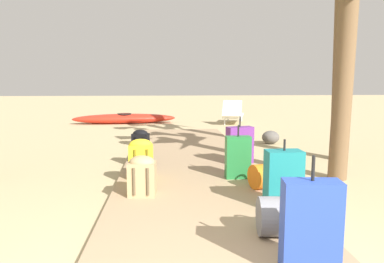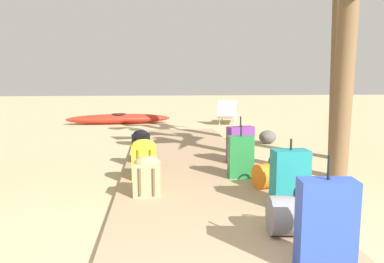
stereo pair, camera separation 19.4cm
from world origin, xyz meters
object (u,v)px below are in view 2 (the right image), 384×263
Objects in this scene: suitcase_purple at (240,145)px; kayak at (119,119)px; suitcase_green at (241,157)px; suitcase_blue at (326,225)px; backpack_yellow at (144,158)px; duffel_bag_orange at (273,175)px; lounge_chair at (228,114)px; backpack_tan at (147,175)px; duffel_bag_grey at (302,215)px; suitcase_teal at (290,178)px; backpack_black at (141,145)px.

suitcase_purple is 7.01m from kayak.
suitcase_blue is (0.01, -2.55, 0.04)m from suitcase_green.
duffel_bag_orange is at bearing -18.45° from backpack_yellow.
duffel_bag_orange is 1.76m from backpack_yellow.
lounge_chair is at bearing 69.68° from backpack_yellow.
backpack_tan is at bearing -132.97° from suitcase_purple.
duffel_bag_orange is (0.32, -0.49, -0.14)m from suitcase_green.
backpack_yellow is at bearing 94.75° from backpack_tan.
duffel_bag_grey is 1.12× the size of duffel_bag_orange.
suitcase_blue is at bearing -98.41° from duffel_bag_orange.
backpack_yellow is at bearing 161.55° from duffel_bag_orange.
suitcase_teal is at bearing -73.07° from kayak.
suitcase_purple reaches higher than duffel_bag_grey.
suitcase_purple is at bearing -99.57° from lounge_chair.
backpack_black is 2.39m from duffel_bag_orange.
suitcase_green reaches higher than backpack_yellow.
backpack_tan is 2.20m from suitcase_purple.
suitcase_blue is at bearing -97.35° from lounge_chair.
backpack_tan is 0.79× the size of duffel_bag_grey.
suitcase_blue reaches higher than duffel_bag_grey.
suitcase_purple reaches higher than backpack_black.
lounge_chair reaches higher than backpack_black.
suitcase_purple reaches higher than suitcase_green.
backpack_yellow is (-0.06, 0.75, 0.04)m from backpack_tan.
backpack_yellow reaches higher than backpack_tan.
suitcase_teal reaches higher than duffel_bag_grey.
duffel_bag_orange reaches higher than kayak.
backpack_black is at bearing 94.02° from backpack_yellow.
suitcase_green is 7.21m from lounge_chair.
suitcase_purple is 0.22× the size of kayak.
suitcase_purple is 0.91× the size of suitcase_blue.
backpack_tan is 1.87m from duffel_bag_grey.
duffel_bag_grey reaches higher than duffel_bag_orange.
backpack_tan is 2.27m from suitcase_blue.
suitcase_blue is 2.95m from backpack_yellow.
backpack_yellow reaches higher than kayak.
backpack_tan is 0.89× the size of duffel_bag_orange.
backpack_tan is 0.14× the size of kayak.
backpack_tan is at bearing -82.32° from kayak.
suitcase_teal is (0.04, -2.15, 0.01)m from suitcase_purple.
lounge_chair is at bearing 80.43° from suitcase_purple.
duffel_bag_orange is (0.30, 2.06, -0.18)m from suitcase_blue.
backpack_tan is 1.63m from suitcase_teal.
suitcase_blue is 1.51× the size of backpack_yellow.
suitcase_blue is 0.52× the size of lounge_chair.
duffel_bag_grey is at bearing -92.49° from suitcase_purple.
kayak is at bearing 104.77° from duffel_bag_grey.
suitcase_green reaches higher than backpack_tan.
suitcase_purple reaches higher than backpack_tan.
lounge_chair reaches higher than duffel_bag_grey.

